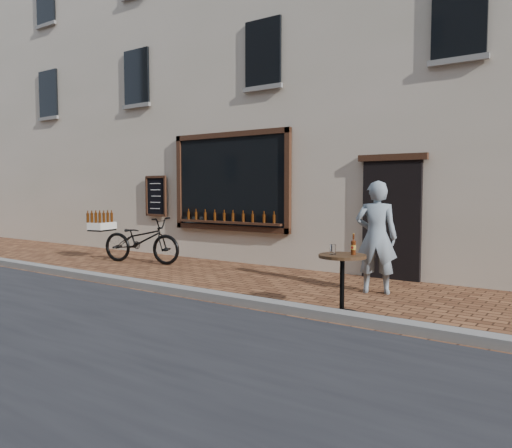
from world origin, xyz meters
The scene contains 6 objects.
ground centered at (0.00, 0.00, 0.00)m, with size 90.00×90.00×0.00m, color #512D1A.
kerb centered at (0.00, 0.20, 0.06)m, with size 90.00×0.25×0.12m, color slate.
shop_building centered at (0.00, 6.50, 5.00)m, with size 28.00×6.20×10.00m.
cargo_bicycle centered at (-3.48, 2.14, 0.54)m, with size 2.40×1.13×1.12m.
bistro_table centered at (2.32, 0.50, 0.58)m, with size 0.63×0.63×1.08m.
pedestrian centered at (2.15, 2.11, 0.91)m, with size 0.66×0.43×1.81m, color gray.
Camera 1 is at (5.18, -5.52, 1.68)m, focal length 35.00 mm.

